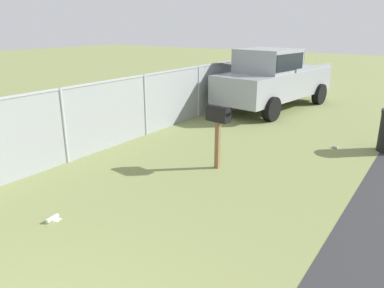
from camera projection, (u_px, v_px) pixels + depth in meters
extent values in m
cube|color=brown|center=(218.00, 145.00, 7.55)|extent=(0.09, 0.09, 1.00)
cube|color=black|center=(218.00, 116.00, 7.36)|extent=(0.26, 0.52, 0.22)
cylinder|color=black|center=(218.00, 111.00, 7.32)|extent=(0.26, 0.52, 0.20)
cube|color=red|center=(221.00, 112.00, 7.42)|extent=(0.02, 0.04, 0.18)
cube|color=#93999E|center=(275.00, 83.00, 12.96)|extent=(5.42, 2.49, 0.90)
cube|color=#93999E|center=(267.00, 61.00, 12.26)|extent=(1.98, 1.89, 0.76)
cube|color=black|center=(267.00, 61.00, 12.26)|extent=(1.94, 1.92, 0.53)
cube|color=#93999E|center=(313.00, 68.00, 13.08)|extent=(2.70, 0.44, 0.12)
cube|color=#93999E|center=(272.00, 64.00, 14.15)|extent=(2.70, 0.44, 0.12)
cylinder|color=black|center=(271.00, 109.00, 11.32)|extent=(0.79, 0.36, 0.76)
cylinder|color=black|center=(225.00, 101.00, 12.48)|extent=(0.79, 0.36, 0.76)
cylinder|color=black|center=(319.00, 94.00, 13.75)|extent=(0.79, 0.36, 0.76)
cylinder|color=black|center=(276.00, 89.00, 14.91)|extent=(0.79, 0.36, 0.76)
cylinder|color=#9EA3A8|center=(64.00, 126.00, 7.74)|extent=(0.07, 0.07, 1.63)
cylinder|color=#9EA3A8|center=(145.00, 105.00, 9.75)|extent=(0.07, 0.07, 1.63)
cylinder|color=#9EA3A8|center=(198.00, 91.00, 11.76)|extent=(0.07, 0.07, 1.63)
cylinder|color=#9EA3A8|center=(236.00, 82.00, 13.77)|extent=(0.07, 0.07, 1.63)
cylinder|color=#9EA3A8|center=(264.00, 74.00, 15.78)|extent=(0.07, 0.07, 1.63)
cylinder|color=#9EA3A8|center=(286.00, 69.00, 17.79)|extent=(0.07, 0.07, 1.63)
cylinder|color=#9EA3A8|center=(304.00, 64.00, 19.80)|extent=(0.07, 0.07, 1.63)
cube|color=#9EA3A8|center=(219.00, 63.00, 12.52)|extent=(17.96, 0.04, 0.04)
cube|color=gray|center=(219.00, 86.00, 12.76)|extent=(17.96, 0.01, 1.63)
cylinder|color=silver|center=(335.00, 147.00, 8.90)|extent=(0.09, 0.13, 0.07)
cylinder|color=#B2D8BF|center=(52.00, 218.00, 5.61)|extent=(0.23, 0.10, 0.07)
cube|color=silver|center=(57.00, 220.00, 5.64)|extent=(0.14, 0.12, 0.01)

